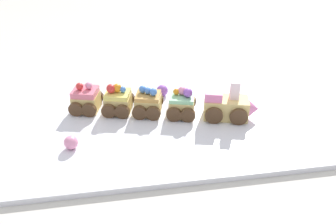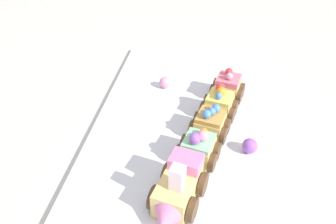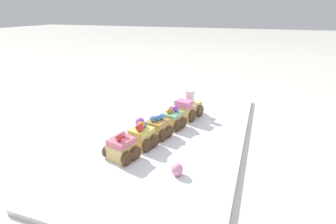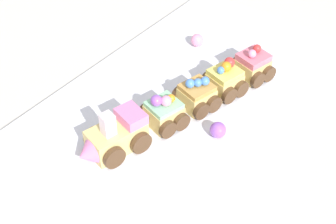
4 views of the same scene
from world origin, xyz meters
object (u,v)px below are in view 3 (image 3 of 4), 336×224
Objects in this scene: cake_car_caramel at (157,128)px; cake_car_strawberry at (122,149)px; gumball_pink at (177,169)px; cake_car_mint at (172,119)px; cake_car_lemon at (142,137)px; cake_train_locomotive at (189,109)px; gumball_purple at (140,122)px.

cake_car_strawberry is at bearing -179.99° from cake_car_caramel.
cake_car_mint is at bearing 21.31° from gumball_pink.
cake_car_lemon is at bearing -0.11° from cake_car_strawberry.
cake_train_locomotive reaches higher than cake_car_strawberry.
cake_car_caramel reaches higher than gumball_pink.
cake_car_mint is at bearing 179.94° from cake_train_locomotive.
cake_car_mint is 1.00× the size of cake_car_strawberry.
cake_car_mint reaches higher than gumball_pink.
gumball_pink is at bearing -84.02° from cake_car_strawberry.
cake_car_strawberry is at bearing 179.89° from cake_car_lemon.
cake_car_caramel is 1.00× the size of cake_car_lemon.
cake_car_caramel is 0.09m from gumball_purple.
cake_car_lemon is at bearing -179.85° from cake_car_caramel.
cake_car_caramel is 0.20m from gumball_pink.
cake_car_lemon is at bearing -152.43° from gumball_purple.
gumball_purple is (-0.03, 0.09, -0.01)m from cake_car_mint.
cake_car_lemon is 2.95× the size of gumball_purple.
cake_car_strawberry reaches higher than gumball_pink.
cake_train_locomotive is at bearing -42.18° from gumball_purple.
cake_train_locomotive reaches higher than gumball_pink.
cake_car_lemon is 0.13m from gumball_purple.
cake_car_strawberry is (-0.14, 0.04, 0.00)m from cake_car_caramel.
cake_train_locomotive is 1.53× the size of cake_car_caramel.
cake_train_locomotive is 1.53× the size of cake_car_mint.
cake_car_lemon is (-0.14, 0.04, 0.00)m from cake_car_mint.
gumball_purple is at bearing 42.25° from gumball_pink.
gumball_pink is at bearing -154.45° from cake_train_locomotive.
cake_train_locomotive is 0.25m from cake_car_lemon.
gumball_purple reaches higher than gumball_pink.
cake_car_strawberry is (-0.32, 0.08, -0.00)m from cake_train_locomotive.
cake_car_strawberry is at bearing 81.50° from gumball_pink.
gumball_pink is (-0.34, -0.07, -0.01)m from cake_train_locomotive.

